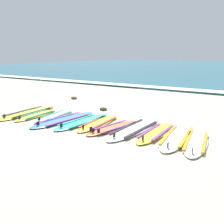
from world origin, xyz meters
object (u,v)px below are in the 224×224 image
object	(u,v)px
surfboard_4	(83,121)
surfboard_6	(114,127)
surfboard_2	(55,116)
surfboard_5	(99,123)
surfboard_9	(177,136)
surfboard_7	(134,129)
surfboard_1	(36,115)
surfboard_8	(156,133)
surfboard_10	(196,142)
surfboard_0	(28,113)
surfboard_3	(64,119)

from	to	relation	value
surfboard_4	surfboard_6	world-z (taller)	same
surfboard_2	surfboard_5	size ratio (longest dim) A/B	0.93
surfboard_5	surfboard_9	size ratio (longest dim) A/B	0.89
surfboard_4	surfboard_7	xyz separation A→B (m)	(1.65, 0.15, -0.00)
surfboard_1	surfboard_8	world-z (taller)	same
surfboard_9	surfboard_4	bearing A→B (deg)	-177.23
surfboard_5	surfboard_8	xyz separation A→B (m)	(1.80, 0.04, 0.00)
surfboard_6	surfboard_8	bearing A→B (deg)	10.05
surfboard_2	surfboard_10	bearing A→B (deg)	-0.66
surfboard_2	surfboard_0	bearing A→B (deg)	-173.34
surfboard_8	surfboard_5	bearing A→B (deg)	-178.84
surfboard_2	surfboard_10	world-z (taller)	same
surfboard_1	surfboard_4	distance (m)	1.85
surfboard_5	surfboard_6	size ratio (longest dim) A/B	1.06
surfboard_4	surfboard_7	distance (m)	1.66
surfboard_6	surfboard_0	bearing A→B (deg)	-178.81
surfboard_6	surfboard_8	size ratio (longest dim) A/B	0.96
surfboard_2	surfboard_8	world-z (taller)	same
surfboard_0	surfboard_6	bearing A→B (deg)	1.19
surfboard_4	surfboard_6	distance (m)	1.11
surfboard_1	surfboard_3	world-z (taller)	same
surfboard_10	surfboard_1	bearing A→B (deg)	-178.06
surfboard_4	surfboard_6	size ratio (longest dim) A/B	1.15
surfboard_1	surfboard_2	world-z (taller)	same
surfboard_3	surfboard_8	distance (m)	2.95
surfboard_3	surfboard_2	bearing A→B (deg)	164.60
surfboard_5	surfboard_2	bearing A→B (deg)	-176.32
surfboard_5	surfboard_6	distance (m)	0.66
surfboard_8	surfboard_10	world-z (taller)	same
surfboard_6	surfboard_10	size ratio (longest dim) A/B	0.98
surfboard_5	surfboard_6	xyz separation A→B (m)	(0.63, -0.17, 0.00)
surfboard_2	surfboard_8	size ratio (longest dim) A/B	0.94
surfboard_0	surfboard_4	bearing A→B (deg)	2.86
surfboard_9	surfboard_2	bearing A→B (deg)	-178.28
surfboard_6	surfboard_9	size ratio (longest dim) A/B	0.84
surfboard_5	surfboard_8	world-z (taller)	same
surfboard_0	surfboard_5	bearing A→B (deg)	4.89
surfboard_8	surfboard_6	bearing A→B (deg)	-169.95
surfboard_0	surfboard_7	bearing A→B (deg)	3.81
surfboard_4	surfboard_7	bearing A→B (deg)	5.17
surfboard_1	surfboard_9	xyz separation A→B (m)	(4.67, 0.35, -0.00)
surfboard_5	surfboard_10	size ratio (longest dim) A/B	1.04
surfboard_3	surfboard_6	distance (m)	1.77
surfboard_0	surfboard_5	distance (m)	2.85
surfboard_3	surfboard_5	bearing A→B (deg)	13.19
surfboard_6	surfboard_9	world-z (taller)	same
surfboard_1	surfboard_2	distance (m)	0.66
surfboard_5	surfboard_8	size ratio (longest dim) A/B	1.02
surfboard_1	surfboard_8	size ratio (longest dim) A/B	0.91
surfboard_0	surfboard_6	size ratio (longest dim) A/B	1.27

